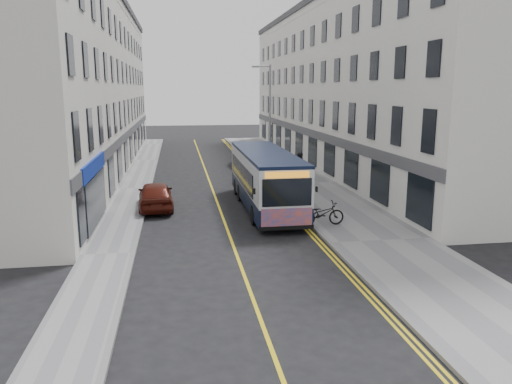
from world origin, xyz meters
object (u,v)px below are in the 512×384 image
object	(u,v)px
streetlamp	(269,118)
bicycle	(322,214)
city_bus	(265,178)
car_white	(242,157)
pedestrian_far	(301,166)
pedestrian_near	(288,174)
car_maroon	(156,195)

from	to	relation	value
streetlamp	bicycle	size ratio (longest dim) A/B	3.75
city_bus	car_white	world-z (taller)	city_bus
city_bus	pedestrian_far	bearing A→B (deg)	62.54
city_bus	bicycle	bearing A→B (deg)	-65.20
streetlamp	pedestrian_near	world-z (taller)	streetlamp
city_bus	bicycle	distance (m)	4.74
city_bus	bicycle	size ratio (longest dim) A/B	5.03
streetlamp	bicycle	bearing A→B (deg)	-88.95
city_bus	car_white	xyz separation A→B (m)	(0.74, 15.40, -0.98)
city_bus	bicycle	xyz separation A→B (m)	(1.94, -4.20, -1.02)
pedestrian_near	car_maroon	world-z (taller)	pedestrian_near
city_bus	pedestrian_near	xyz separation A→B (m)	(2.22, 4.40, -0.59)
city_bus	bicycle	world-z (taller)	city_bus
bicycle	car_white	size ratio (longest dim) A/B	0.49
streetlamp	pedestrian_near	xyz separation A→B (m)	(0.51, -3.97, -3.27)
pedestrian_near	pedestrian_far	size ratio (longest dim) A/B	1.00
pedestrian_far	car_maroon	distance (m)	11.58
car_maroon	streetlamp	bearing A→B (deg)	-138.25
streetlamp	bicycle	distance (m)	13.11
streetlamp	pedestrian_far	world-z (taller)	streetlamp
bicycle	pedestrian_far	size ratio (longest dim) A/B	1.07
car_white	streetlamp	bearing A→B (deg)	-78.00
streetlamp	city_bus	world-z (taller)	streetlamp
pedestrian_near	streetlamp	bearing A→B (deg)	115.53
bicycle	pedestrian_far	bearing A→B (deg)	-12.13
streetlamp	car_maroon	world-z (taller)	streetlamp
streetlamp	pedestrian_near	distance (m)	5.17
pedestrian_far	car_maroon	xyz separation A→B (m)	(-9.62, -6.42, -0.35)
city_bus	car_white	size ratio (longest dim) A/B	2.45
streetlamp	pedestrian_far	distance (m)	4.02
streetlamp	city_bus	xyz separation A→B (m)	(-1.71, -8.38, -2.68)
pedestrian_near	city_bus	bearing A→B (deg)	-98.45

